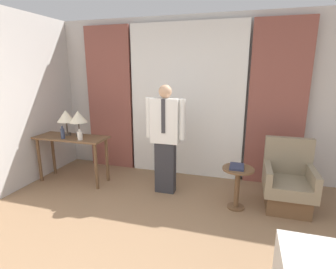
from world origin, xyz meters
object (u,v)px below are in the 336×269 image
side_table (237,181)px  bottle_by_lamp (80,135)px  table_lamp_left (66,117)px  person (165,136)px  table_lamp_right (78,117)px  armchair (288,185)px  bottle_near_edge (63,133)px  book (237,167)px  desk (72,145)px

side_table → bottle_by_lamp: bearing=179.4°
table_lamp_left → person: bearing=-0.3°
table_lamp_right → bottle_by_lamp: 0.34m
armchair → side_table: size_ratio=1.60×
bottle_near_edge → side_table: 2.74m
table_lamp_left → side_table: 2.87m
bottle_near_edge → bottle_by_lamp: bottle_near_edge is taller
book → table_lamp_left: bearing=175.6°
desk → armchair: armchair is taller
book → table_lamp_right: bearing=175.2°
table_lamp_left → person: person is taller
book → bottle_near_edge: bearing=179.9°
desk → side_table: desk is taller
table_lamp_left → armchair: size_ratio=0.45×
bottle_by_lamp → person: (1.33, 0.19, 0.05)m
bottle_by_lamp → book: bottle_by_lamp is taller
bottle_by_lamp → book: bearing=-0.5°
bottle_near_edge → person: bearing=7.0°
person → table_lamp_left: bearing=179.7°
desk → book: desk is taller
table_lamp_right → person: 1.49m
person → side_table: bearing=-11.1°
table_lamp_right → book: bearing=-4.8°
person → book: person is taller
bottle_near_edge → side_table: bottle_near_edge is taller
desk → person: person is taller
table_lamp_right → bottle_near_edge: 0.35m
bottle_near_edge → person: 1.65m
table_lamp_right → bottle_by_lamp: bearing=-53.4°
bottle_near_edge → book: (2.68, -0.01, -0.26)m
desk → armchair: bearing=1.2°
table_lamp_left → bottle_near_edge: table_lamp_left is taller
bottle_near_edge → book: size_ratio=0.81×
table_lamp_right → book: size_ratio=1.67×
armchair → side_table: 0.69m
side_table → table_lamp_right: bearing=175.1°
bottle_near_edge → bottle_by_lamp: 0.30m
person → armchair: 1.81m
bottle_near_edge → book: bottle_near_edge is taller
armchair → table_lamp_left: bearing=-179.9°
side_table → book: 0.20m
desk → table_lamp_left: bearing=150.2°
side_table → bottle_near_edge: bearing=179.8°
person → bottle_near_edge: bearing=-173.0°
desk → table_lamp_right: 0.47m
table_lamp_left → bottle_near_edge: bearing=-70.6°
table_lamp_right → side_table: (2.54, -0.22, -0.69)m
table_lamp_right → side_table: size_ratio=0.73×
table_lamp_right → bottle_near_edge: (-0.16, -0.21, -0.23)m
table_lamp_left → book: size_ratio=1.67×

